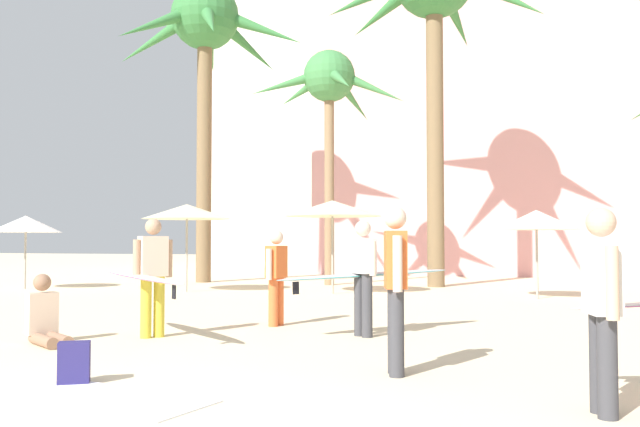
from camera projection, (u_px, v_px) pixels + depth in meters
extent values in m
cube|color=pink|center=(518.00, 91.00, 31.23)|extent=(16.89, 9.11, 16.53)
cube|color=beige|center=(328.00, 38.00, 40.57)|extent=(12.69, 8.16, 26.87)
cylinder|color=brown|center=(435.00, 130.00, 21.26)|extent=(0.53, 0.53, 9.69)
cone|color=#387A3D|center=(455.00, 17.00, 23.17)|extent=(1.23, 3.03, 1.88)
cone|color=#387A3D|center=(385.00, 10.00, 22.96)|extent=(2.91, 2.06, 1.62)
cylinder|color=brown|center=(204.00, 148.00, 23.58)|extent=(0.51, 0.51, 9.22)
sphere|color=#387A3D|center=(205.00, 16.00, 23.76)|extent=(2.34, 2.34, 2.34)
cone|color=#387A3D|center=(262.00, 29.00, 23.50)|extent=(3.05, 1.01, 1.56)
cone|color=#387A3D|center=(247.00, 46.00, 25.18)|extent=(1.74, 2.89, 1.76)
cone|color=#387A3D|center=(210.00, 48.00, 25.72)|extent=(1.53, 2.99, 1.59)
cone|color=#387A3D|center=(155.00, 40.00, 24.26)|extent=(2.93, 0.54, 1.84)
cone|color=#387A3D|center=(156.00, 24.00, 22.38)|extent=(1.87, 2.80, 1.86)
cone|color=#387A3D|center=(210.00, 20.00, 21.89)|extent=(1.92, 2.74, 1.96)
cylinder|color=#896B4C|center=(329.00, 180.00, 22.09)|extent=(0.31, 0.31, 6.76)
sphere|color=#428447|center=(329.00, 76.00, 22.23)|extent=(1.68, 1.68, 1.68)
cone|color=#428447|center=(373.00, 88.00, 21.88)|extent=(2.19, 0.50, 1.28)
cone|color=#428447|center=(353.00, 100.00, 23.33)|extent=(1.04, 2.12, 1.42)
cone|color=#428447|center=(301.00, 92.00, 23.37)|extent=(2.07, 1.56, 0.91)
cone|color=#428447|center=(284.00, 85.00, 21.96)|extent=(2.17, 1.32, 1.04)
cone|color=#428447|center=(340.00, 79.00, 20.80)|extent=(1.40, 2.09, 1.22)
cylinder|color=gray|center=(25.00, 252.00, 20.20)|extent=(0.06, 0.06, 2.16)
cone|color=white|center=(26.00, 224.00, 20.23)|extent=(2.03, 2.03, 0.49)
cylinder|color=gray|center=(537.00, 254.00, 16.76)|extent=(0.06, 0.06, 2.17)
cone|color=beige|center=(536.00, 220.00, 16.79)|extent=(2.03, 2.03, 0.48)
cylinder|color=gray|center=(187.00, 248.00, 18.97)|extent=(0.06, 0.06, 2.43)
cone|color=beige|center=(187.00, 212.00, 19.01)|extent=(2.47, 2.47, 0.41)
cylinder|color=gray|center=(332.00, 247.00, 18.29)|extent=(0.06, 0.06, 2.50)
cone|color=beige|center=(332.00, 208.00, 18.33)|extent=(2.64, 2.64, 0.43)
cube|color=white|center=(112.00, 399.00, 6.13)|extent=(1.98, 1.22, 0.01)
cube|color=navy|center=(74.00, 363.00, 6.79)|extent=(0.35, 0.31, 0.42)
cube|color=#201C48|center=(75.00, 369.00, 6.90)|extent=(0.21, 0.16, 0.18)
cube|color=black|center=(604.00, 319.00, 6.34)|extent=(0.11, 0.03, 0.19)
cylinder|color=#936B51|center=(58.00, 339.00, 9.32)|extent=(0.72, 0.55, 0.16)
cylinder|color=#936B51|center=(43.00, 341.00, 9.19)|extent=(0.72, 0.55, 0.16)
cube|color=beige|center=(42.00, 313.00, 9.56)|extent=(0.40, 0.46, 0.58)
sphere|color=#936B51|center=(42.00, 282.00, 9.57)|extent=(0.33, 0.33, 0.24)
cylinder|color=#3D3D42|center=(359.00, 304.00, 10.25)|extent=(0.23, 0.23, 0.94)
cylinder|color=#3D3D42|center=(367.00, 305.00, 10.08)|extent=(0.23, 0.23, 0.94)
cube|color=white|center=(363.00, 256.00, 10.19)|extent=(0.44, 0.43, 0.53)
sphere|color=beige|center=(363.00, 228.00, 10.21)|extent=(0.34, 0.34, 0.24)
cylinder|color=beige|center=(354.00, 258.00, 10.41)|extent=(0.14, 0.14, 0.50)
cylinder|color=beige|center=(373.00, 258.00, 9.98)|extent=(0.14, 0.14, 0.50)
ellipsoid|color=#B2B2B7|center=(367.00, 275.00, 10.47)|extent=(2.37, 2.58, 0.15)
ellipsoid|color=teal|center=(367.00, 275.00, 10.47)|extent=(2.40, 2.61, 0.11)
cube|color=black|center=(296.00, 288.00, 9.81)|extent=(0.08, 0.09, 0.18)
cylinder|color=gold|center=(146.00, 307.00, 10.01)|extent=(0.22, 0.22, 0.90)
cylinder|color=gold|center=(159.00, 307.00, 10.12)|extent=(0.22, 0.22, 0.90)
cube|color=beige|center=(153.00, 256.00, 10.10)|extent=(0.42, 0.45, 0.59)
sphere|color=tan|center=(153.00, 227.00, 10.11)|extent=(0.34, 0.34, 0.24)
cylinder|color=tan|center=(136.00, 259.00, 9.95)|extent=(0.14, 0.14, 0.56)
cylinder|color=tan|center=(169.00, 258.00, 10.24)|extent=(0.14, 0.14, 0.56)
ellipsoid|color=white|center=(142.00, 277.00, 9.80)|extent=(2.44, 2.02, 0.12)
ellipsoid|color=#AF307C|center=(142.00, 277.00, 9.80)|extent=(2.46, 2.05, 0.09)
cube|color=black|center=(174.00, 292.00, 8.85)|extent=(0.09, 0.08, 0.18)
cylinder|color=#3D3D42|center=(599.00, 363.00, 5.68)|extent=(0.19, 0.19, 0.82)
cylinder|color=#3D3D42|center=(607.00, 367.00, 5.48)|extent=(0.19, 0.19, 0.82)
cube|color=white|center=(602.00, 277.00, 5.60)|extent=(0.30, 0.44, 0.61)
sphere|color=#D1A889|center=(601.00, 222.00, 5.62)|extent=(0.28, 0.28, 0.24)
cylinder|color=#D1A889|center=(592.00, 279.00, 5.85)|extent=(0.12, 0.12, 0.58)
cylinder|color=#D1A889|center=(612.00, 283.00, 5.35)|extent=(0.12, 0.12, 0.58)
cylinder|color=#3D3D42|center=(397.00, 333.00, 7.17)|extent=(0.20, 0.20, 0.92)
cylinder|color=#3D3D42|center=(395.00, 330.00, 7.37)|extent=(0.20, 0.20, 0.92)
cube|color=orange|center=(395.00, 260.00, 7.30)|extent=(0.32, 0.44, 0.61)
sphere|color=beige|center=(395.00, 218.00, 7.31)|extent=(0.29, 0.29, 0.24)
cylinder|color=beige|center=(398.00, 264.00, 7.04)|extent=(0.12, 0.12, 0.58)
cylinder|color=beige|center=(394.00, 262.00, 7.54)|extent=(0.12, 0.12, 0.58)
cylinder|color=orange|center=(273.00, 302.00, 11.36)|extent=(0.18, 0.18, 0.80)
cylinder|color=orange|center=(279.00, 301.00, 11.54)|extent=(0.18, 0.18, 0.80)
cube|color=orange|center=(276.00, 262.00, 11.48)|extent=(0.28, 0.43, 0.54)
sphere|color=beige|center=(276.00, 237.00, 11.49)|extent=(0.27, 0.27, 0.24)
cylinder|color=beige|center=(269.00, 264.00, 11.25)|extent=(0.11, 0.11, 0.51)
cylinder|color=beige|center=(283.00, 263.00, 11.70)|extent=(0.11, 0.11, 0.51)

